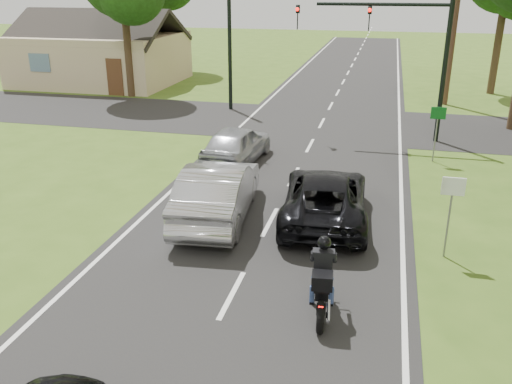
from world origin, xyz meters
TOP-DOWN VIEW (x-y plane):
  - ground at (0.00, 0.00)m, footprint 140.00×140.00m
  - road at (0.00, 10.00)m, footprint 8.00×100.00m
  - cross_road at (0.00, 16.00)m, footprint 60.00×7.00m
  - motorcycle_rider at (2.00, -0.22)m, footprint 0.61×2.04m
  - dark_suv at (1.49, 4.54)m, footprint 2.72×5.22m
  - silver_sedan at (-1.54, 3.95)m, footprint 2.24×5.16m
  - silver_suv at (-2.40, 9.08)m, footprint 2.04×4.38m
  - traffic_signal at (3.34, 14.00)m, footprint 6.38×0.44m
  - signal_pole_far at (-5.20, 18.00)m, footprint 0.20×0.20m
  - utility_pole_far at (6.20, 22.00)m, footprint 1.60×0.28m
  - sign_white at (4.70, 2.98)m, footprint 0.55×0.07m
  - sign_green at (4.90, 10.98)m, footprint 0.55×0.07m
  - house at (-16.00, 24.00)m, footprint 10.20×8.00m

SIDE VIEW (x-z plane):
  - ground at x=0.00m, z-range 0.00..0.00m
  - cross_road at x=0.00m, z-range 0.00..0.01m
  - road at x=0.00m, z-range 0.00..0.01m
  - motorcycle_rider at x=2.00m, z-range -0.19..1.57m
  - dark_suv at x=1.49m, z-range 0.01..1.41m
  - silver_suv at x=-2.40m, z-range 0.01..1.46m
  - silver_sedan at x=-1.54m, z-range 0.01..1.66m
  - sign_white at x=4.70m, z-range 0.54..2.66m
  - sign_green at x=4.90m, z-range 0.54..2.66m
  - house at x=-16.00m, z-range -0.65..4.19m
  - signal_pole_far at x=-5.20m, z-range 0.00..6.00m
  - traffic_signal at x=3.34m, z-range 1.14..7.14m
  - utility_pole_far at x=6.20m, z-range 0.08..10.08m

